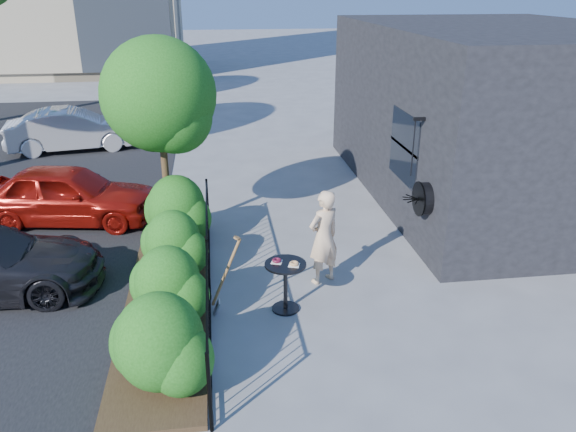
{
  "coord_description": "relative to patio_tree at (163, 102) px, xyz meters",
  "views": [
    {
      "loc": [
        -1.3,
        -8.19,
        4.85
      ],
      "look_at": [
        -0.12,
        0.54,
        1.2
      ],
      "focal_mm": 35.0,
      "sensor_mm": 36.0,
      "label": 1
    }
  ],
  "objects": [
    {
      "name": "ground",
      "position": [
        2.24,
        -2.76,
        -2.76
      ],
      "size": [
        120.0,
        120.0,
        0.0
      ],
      "primitive_type": "plane",
      "color": "gray",
      "rests_on": "ground"
    },
    {
      "name": "shop_building",
      "position": [
        7.73,
        1.74,
        -0.76
      ],
      "size": [
        6.22,
        9.0,
        4.0
      ],
      "color": "black",
      "rests_on": "ground"
    },
    {
      "name": "fence",
      "position": [
        0.74,
        -2.76,
        -2.2
      ],
      "size": [
        0.05,
        6.05,
        1.1
      ],
      "color": "black",
      "rests_on": "ground"
    },
    {
      "name": "planting_bed",
      "position": [
        0.04,
        -2.76,
        -2.72
      ],
      "size": [
        1.3,
        6.0,
        0.08
      ],
      "primitive_type": "cube",
      "color": "#382616",
      "rests_on": "ground"
    },
    {
      "name": "shrubs",
      "position": [
        0.14,
        -2.66,
        -2.06
      ],
      "size": [
        1.1,
        5.6,
        1.24
      ],
      "color": "#1D5B14",
      "rests_on": "ground"
    },
    {
      "name": "patio_tree",
      "position": [
        0.0,
        0.0,
        0.0
      ],
      "size": [
        2.2,
        2.2,
        3.94
      ],
      "color": "#3F2B19",
      "rests_on": "ground"
    },
    {
      "name": "cafe_table",
      "position": [
        1.94,
        -3.24,
        -2.19
      ],
      "size": [
        0.66,
        0.66,
        0.88
      ],
      "rotation": [
        0.0,
        0.0,
        -0.32
      ],
      "color": "black",
      "rests_on": "ground"
    },
    {
      "name": "woman",
      "position": [
        2.71,
        -2.39,
        -1.92
      ],
      "size": [
        0.73,
        0.65,
        1.69
      ],
      "primitive_type": "imported",
      "rotation": [
        0.0,
        0.0,
        3.64
      ],
      "color": "beige",
      "rests_on": "ground"
    },
    {
      "name": "shovel",
      "position": [
        0.98,
        -3.21,
        -2.17
      ],
      "size": [
        0.51,
        0.18,
        1.35
      ],
      "color": "brown",
      "rests_on": "ground"
    },
    {
      "name": "car_red",
      "position": [
        -2.26,
        0.98,
        -2.12
      ],
      "size": [
        3.94,
        2.1,
        1.28
      ],
      "primitive_type": "imported",
      "rotation": [
        0.0,
        0.0,
        1.41
      ],
      "color": "#9C140D",
      "rests_on": "ground"
    },
    {
      "name": "car_silver",
      "position": [
        -3.39,
        6.97,
        -2.11
      ],
      "size": [
        4.13,
        2.04,
        1.3
      ],
      "primitive_type": "imported",
      "rotation": [
        0.0,
        0.0,
        1.74
      ],
      "color": "#BABABF",
      "rests_on": "ground"
    }
  ]
}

